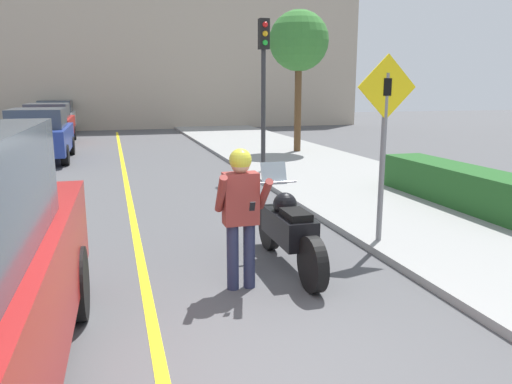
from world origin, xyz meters
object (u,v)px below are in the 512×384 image
at_px(traffic_light, 264,68).
at_px(motorcycle, 288,230).
at_px(parked_car_white, 57,116).
at_px(crossing_sign, 384,131).
at_px(parked_car_red, 49,123).
at_px(parked_car_blue, 39,134).
at_px(person_biker, 241,205).
at_px(street_tree, 299,42).

bearing_deg(traffic_light, motorcycle, -104.34).
bearing_deg(parked_car_white, traffic_light, -67.09).
xyz_separation_m(crossing_sign, parked_car_red, (-6.22, 16.31, -0.87)).
relative_size(crossing_sign, parked_car_blue, 0.64).
distance_m(person_biker, crossing_sign, 2.63).
height_order(motorcycle, crossing_sign, crossing_sign).
height_order(traffic_light, parked_car_blue, traffic_light).
distance_m(parked_car_blue, parked_car_white, 11.08).
bearing_deg(motorcycle, parked_car_red, 105.49).
bearing_deg(traffic_light, parked_car_white, 112.91).
xyz_separation_m(person_biker, crossing_sign, (2.36, 0.94, 0.71)).
relative_size(traffic_light, parked_car_white, 0.94).
height_order(person_biker, parked_car_red, parked_car_red).
bearing_deg(parked_car_blue, crossing_sign, -61.53).
bearing_deg(person_biker, parked_car_white, 100.08).
relative_size(crossing_sign, traffic_light, 0.68).
height_order(street_tree, parked_car_blue, street_tree).
height_order(crossing_sign, parked_car_white, crossing_sign).
bearing_deg(crossing_sign, motorcycle, -165.10).
distance_m(crossing_sign, parked_car_blue, 12.53).
relative_size(person_biker, parked_car_white, 0.40).
bearing_deg(parked_car_white, crossing_sign, -73.72).
bearing_deg(traffic_light, crossing_sign, -91.46).
distance_m(traffic_light, parked_car_red, 11.94).
bearing_deg(parked_car_blue, parked_car_white, 92.50).
distance_m(parked_car_red, parked_car_white, 5.75).
height_order(person_biker, street_tree, street_tree).
bearing_deg(person_biker, motorcycle, 33.76).
distance_m(parked_car_blue, parked_car_red, 5.33).
distance_m(crossing_sign, parked_car_white, 22.99).
height_order(traffic_light, street_tree, street_tree).
bearing_deg(crossing_sign, parked_car_blue, 118.47).
bearing_deg(motorcycle, person_biker, -146.24).
xyz_separation_m(parked_car_blue, parked_car_red, (-0.26, 5.32, 0.00)).
relative_size(crossing_sign, parked_car_red, 0.64).
bearing_deg(motorcycle, traffic_light, 75.66).
distance_m(motorcycle, person_biker, 1.05).
bearing_deg(parked_car_red, parked_car_blue, -87.17).
height_order(motorcycle, street_tree, street_tree).
bearing_deg(parked_car_red, person_biker, -77.37).
distance_m(street_tree, parked_car_blue, 9.10).
distance_m(traffic_light, parked_car_blue, 7.89).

